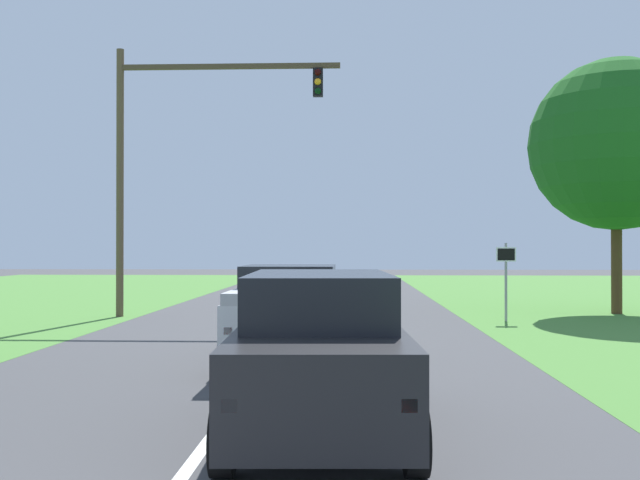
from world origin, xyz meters
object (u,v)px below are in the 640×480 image
at_px(pickup_truck_lead, 290,313).
at_px(traffic_light, 173,142).
at_px(keep_moving_sign, 506,271).
at_px(red_suv_near, 319,351).
at_px(oak_tree_right, 616,145).

distance_m(pickup_truck_lead, traffic_light, 11.52).
bearing_deg(pickup_truck_lead, keep_moving_sign, 54.76).
height_order(pickup_truck_lead, keep_moving_sign, keep_moving_sign).
bearing_deg(red_suv_near, keep_moving_sign, 69.83).
height_order(red_suv_near, traffic_light, traffic_light).
bearing_deg(red_suv_near, traffic_light, 109.82).
relative_size(red_suv_near, traffic_light, 0.57).
xyz_separation_m(keep_moving_sign, oak_tree_right, (4.32, 2.82, 4.23)).
xyz_separation_m(red_suv_near, pickup_truck_lead, (-0.81, 5.55, -0.04)).
bearing_deg(pickup_truck_lead, traffic_light, 115.94).
xyz_separation_m(pickup_truck_lead, traffic_light, (-4.60, 9.46, 4.70)).
distance_m(pickup_truck_lead, oak_tree_right, 15.93).
distance_m(red_suv_near, oak_tree_right, 19.82).
distance_m(pickup_truck_lead, keep_moving_sign, 10.29).
relative_size(keep_moving_sign, oak_tree_right, 0.28).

